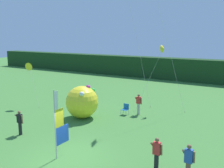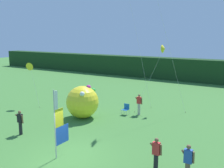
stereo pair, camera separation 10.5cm
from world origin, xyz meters
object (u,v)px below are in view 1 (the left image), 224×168
folding_chair (125,108)px  inflatable_balloon (82,102)px  banner_flag (59,125)px  kite_yellow_delta_1 (163,49)px  person_far_left (20,122)px  kite_yellow_delta_3 (29,66)px  person_near_banner (139,104)px  person_far_right (188,161)px  person_mid_field (157,153)px

folding_chair → inflatable_balloon: bearing=-134.3°
banner_flag → folding_chair: bearing=94.3°
inflatable_balloon → folding_chair: (2.49, 2.55, -0.77)m
kite_yellow_delta_1 → person_far_left: bearing=-117.6°
kite_yellow_delta_3 → folding_chair: bearing=12.6°
person_near_banner → person_far_right: size_ratio=1.03×
person_far_right → inflatable_balloon: 10.63m
banner_flag → kite_yellow_delta_1: bearing=84.0°
person_near_banner → person_far_right: 9.84m
inflatable_balloon → folding_chair: bearing=45.7°
person_near_banner → kite_yellow_delta_1: size_ratio=0.30×
person_mid_field → folding_chair: person_mid_field is taller
person_near_banner → person_mid_field: bearing=-58.8°
person_mid_field → person_far_left: 9.33m
person_near_banner → person_far_left: (-4.66, -8.03, -0.06)m
person_near_banner → person_far_left: bearing=-120.1°
person_near_banner → kite_yellow_delta_1: 5.19m
person_far_right → inflatable_balloon: size_ratio=0.64×
folding_chair → person_far_left: bearing=-116.5°
person_near_banner → person_mid_field: 8.99m
person_far_left → person_near_banner: bearing=59.9°
kite_yellow_delta_1 → kite_yellow_delta_3: size_ratio=1.40×
banner_flag → person_far_right: bearing=11.5°
person_mid_field → folding_chair: 9.08m
person_near_banner → kite_yellow_delta_3: bearing=-165.5°
person_mid_field → inflatable_balloon: 9.30m
person_far_left → inflatable_balloon: size_ratio=0.62×
person_far_left → person_far_right: size_ratio=0.97×
kite_yellow_delta_1 → kite_yellow_delta_3: 12.08m
person_near_banner → person_far_left: 9.29m
person_far_right → kite_yellow_delta_3: bearing=162.2°
inflatable_balloon → person_far_left: bearing=-104.1°
kite_yellow_delta_3 → inflatable_balloon: bearing=-4.9°
banner_flag → person_mid_field: (4.96, 1.30, -0.88)m
banner_flag → person_far_left: bearing=167.7°
person_far_right → kite_yellow_delta_3: (-16.02, 5.13, 2.75)m
person_mid_field → folding_chair: bearing=128.0°
inflatable_balloon → person_mid_field: bearing=-29.7°
folding_chair → kite_yellow_delta_1: size_ratio=0.16×
inflatable_balloon → kite_yellow_delta_3: 6.88m
folding_chair → kite_yellow_delta_3: 9.67m
kite_yellow_delta_3 → person_mid_field: bearing=-19.5°
person_near_banner → inflatable_balloon: size_ratio=0.65×
banner_flag → person_near_banner: banner_flag is taller
person_far_left → kite_yellow_delta_1: kite_yellow_delta_1 is taller
kite_yellow_delta_1 → kite_yellow_delta_3: kite_yellow_delta_1 is taller
person_near_banner → inflatable_balloon: 4.62m
folding_chair → banner_flag: bearing=-85.7°
kite_yellow_delta_3 → person_near_banner: bearing=14.5°
banner_flag → inflatable_balloon: banner_flag is taller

